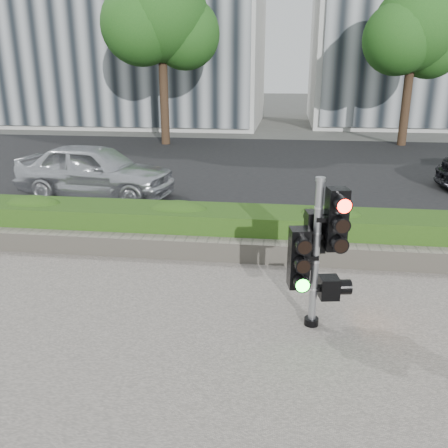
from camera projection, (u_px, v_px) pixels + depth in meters
The scene contains 9 objects.
ground at pixel (227, 317), 6.22m from camera, with size 120.00×120.00×0.00m, color #51514C.
road at pixel (265, 167), 15.64m from camera, with size 60.00×13.00×0.02m, color black.
curb at pixel (247, 234), 9.17m from camera, with size 60.00×0.25×0.12m, color gray.
stone_wall at pixel (241, 251), 7.95m from camera, with size 12.00×0.32×0.34m, color gray.
hedge at pixel (245, 229), 8.51m from camera, with size 12.00×1.00×0.68m, color #4C7925.
tree_left at pixel (161, 18), 18.93m from camera, with size 4.61×4.03×7.34m.
tree_right at pixel (413, 32), 18.78m from camera, with size 4.10×3.58×6.53m.
traffic_signal at pixel (318, 246), 5.68m from camera, with size 0.68×0.55×1.90m.
car_silver at pixel (95, 171), 11.79m from camera, with size 1.59×3.95×1.34m, color silver.
Camera 1 is at (0.69, -5.48, 3.10)m, focal length 38.00 mm.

